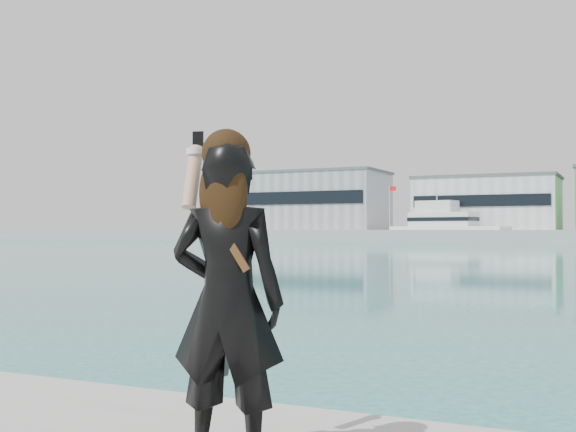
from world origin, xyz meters
name	(u,v)px	position (x,y,z in m)	size (l,w,h in m)	color
warehouse_grey_left	(317,201)	(-55.00, 127.98, 7.76)	(26.52, 16.36, 11.50)	gray
warehouse_white	(488,203)	(-22.00, 127.98, 6.76)	(24.48, 15.35, 9.50)	silver
flagpole_left	(390,205)	(-37.91, 121.00, 6.54)	(1.28, 0.16, 8.00)	silver
motor_yacht	(446,227)	(-27.03, 117.33, 2.56)	(20.19, 9.23, 9.10)	white
buoy_far	(264,245)	(-42.36, 80.56, 0.00)	(0.50, 0.50, 0.50)	yellow
woman	(227,292)	(-0.74, -0.21, 1.65)	(0.65, 0.50, 1.67)	black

